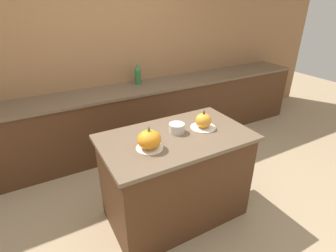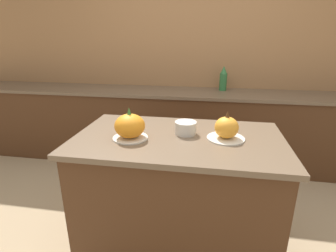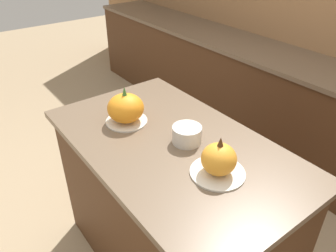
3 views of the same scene
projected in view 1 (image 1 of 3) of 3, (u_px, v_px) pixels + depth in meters
ground_plane at (175, 212)px, 2.73m from camera, size 12.00×12.00×0.00m
wall_back at (109, 59)px, 3.58m from camera, size 8.00×0.06×2.50m
kitchen_island at (176, 177)px, 2.52m from camera, size 1.35×0.79×0.91m
back_counter at (122, 121)px, 3.68m from camera, size 6.00×0.60×0.90m
pumpkin_cake_left at (149, 140)px, 2.10m from camera, size 0.22×0.22×0.20m
pumpkin_cake_right at (203, 121)px, 2.44m from camera, size 0.24×0.24×0.18m
bottle_tall at (138, 74)px, 3.67m from camera, size 0.09×0.09×0.29m
mixing_bowl at (177, 128)px, 2.37m from camera, size 0.14×0.14×0.08m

